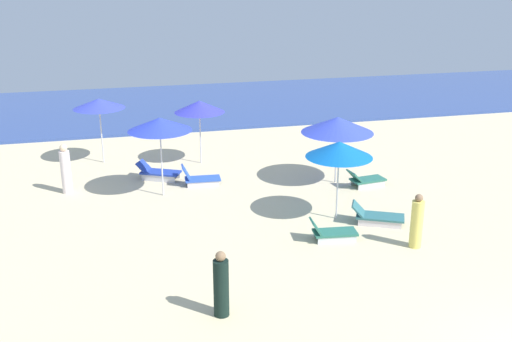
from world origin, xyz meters
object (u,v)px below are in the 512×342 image
(beachgoer_0, at_px, (66,170))
(umbrella_3, at_px, (338,125))
(umbrella_2, at_px, (99,104))
(umbrella_0, at_px, (199,107))
(umbrella_1, at_px, (339,149))
(lounge_chair_1_1, at_px, (332,232))
(umbrella_4, at_px, (160,124))
(lounge_chair_4_1, at_px, (158,172))
(lounge_chair_3_0, at_px, (365,180))
(lounge_chair_4_0, at_px, (199,178))
(beachgoer_1, at_px, (221,286))
(lounge_chair_1_0, at_px, (376,216))
(beachgoer_2, at_px, (417,223))

(beachgoer_0, bearing_deg, umbrella_3, -85.13)
(umbrella_2, bearing_deg, umbrella_0, -15.07)
(umbrella_1, distance_m, lounge_chair_1_1, 2.49)
(lounge_chair_1_1, height_order, umbrella_4, umbrella_4)
(umbrella_3, height_order, umbrella_4, umbrella_4)
(lounge_chair_4_1, bearing_deg, lounge_chair_3_0, -82.55)
(lounge_chair_4_0, xyz_separation_m, lounge_chair_4_1, (-1.34, 0.92, 0.02))
(umbrella_0, height_order, umbrella_4, umbrella_4)
(umbrella_3, xyz_separation_m, beachgoer_1, (-5.48, -7.40, -1.37))
(umbrella_0, xyz_separation_m, umbrella_3, (4.22, -3.34, -0.13))
(lounge_chair_3_0, bearing_deg, umbrella_0, 44.12)
(lounge_chair_3_0, distance_m, umbrella_4, 7.24)
(umbrella_3, relative_size, beachgoer_1, 1.63)
(lounge_chair_1_0, bearing_deg, lounge_chair_4_1, 73.72)
(umbrella_0, bearing_deg, beachgoer_2, -62.77)
(lounge_chair_4_0, height_order, beachgoer_1, beachgoer_1)
(umbrella_0, distance_m, beachgoer_2, 9.89)
(lounge_chair_1_0, xyz_separation_m, umbrella_3, (0.12, 3.66, 1.85))
(beachgoer_0, bearing_deg, lounge_chair_4_0, -81.55)
(lounge_chair_1_1, xyz_separation_m, beachgoer_2, (2.04, -0.95, 0.48))
(lounge_chair_1_1, bearing_deg, umbrella_1, -19.38)
(umbrella_2, relative_size, lounge_chair_3_0, 1.81)
(umbrella_1, height_order, lounge_chair_4_1, umbrella_1)
(umbrella_0, distance_m, umbrella_4, 3.61)
(umbrella_4, height_order, lounge_chair_4_0, umbrella_4)
(umbrella_0, relative_size, lounge_chair_3_0, 1.76)
(lounge_chair_4_0, bearing_deg, beachgoer_2, -137.80)
(umbrella_4, bearing_deg, beachgoer_0, 161.83)
(lounge_chair_1_1, height_order, umbrella_2, umbrella_2)
(umbrella_0, distance_m, lounge_chair_1_1, 8.35)
(beachgoer_2, bearing_deg, umbrella_1, 85.75)
(lounge_chair_1_1, relative_size, beachgoer_2, 0.89)
(lounge_chair_3_0, height_order, beachgoer_1, beachgoer_1)
(umbrella_0, relative_size, lounge_chair_4_1, 1.49)
(lounge_chair_1_0, xyz_separation_m, beachgoer_2, (0.36, -1.68, 0.47))
(umbrella_0, height_order, lounge_chair_3_0, umbrella_0)
(umbrella_0, distance_m, umbrella_1, 7.07)
(lounge_chair_4_1, bearing_deg, beachgoer_0, 128.21)
(umbrella_0, xyz_separation_m, lounge_chair_1_0, (4.11, -7.00, -1.98))
(beachgoer_0, bearing_deg, umbrella_0, -53.84)
(beachgoer_2, bearing_deg, beachgoer_0, 110.28)
(umbrella_3, bearing_deg, beachgoer_2, -87.34)
(lounge_chair_1_1, bearing_deg, lounge_chair_3_0, -28.55)
(umbrella_0, bearing_deg, umbrella_3, -38.35)
(umbrella_2, xyz_separation_m, beachgoer_2, (8.12, -9.67, -1.61))
(umbrella_3, relative_size, umbrella_4, 0.94)
(umbrella_0, bearing_deg, lounge_chair_3_0, -37.88)
(umbrella_1, bearing_deg, umbrella_4, 146.63)
(umbrella_4, bearing_deg, beachgoer_1, -86.17)
(beachgoer_1, bearing_deg, lounge_chair_4_0, 136.36)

